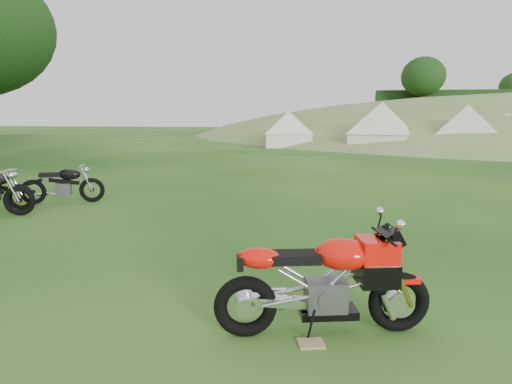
% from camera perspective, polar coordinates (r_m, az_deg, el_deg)
% --- Properties ---
extents(ground, '(120.00, 120.00, 0.00)m').
position_cam_1_polar(ground, '(5.74, -4.42, -9.70)').
color(ground, '#123E0D').
rests_on(ground, ground).
extents(sport_motorcycle, '(1.92, 0.88, 1.12)m').
position_cam_1_polar(sport_motorcycle, '(3.91, 9.05, -10.83)').
color(sport_motorcycle, red).
rests_on(sport_motorcycle, ground).
extents(plywood_board, '(0.26, 0.23, 0.02)m').
position_cam_1_polar(plywood_board, '(3.96, 7.35, -19.37)').
color(plywood_board, tan).
rests_on(plywood_board, ground).
extents(vintage_moto_d, '(1.75, 0.99, 0.90)m').
position_cam_1_polar(vintage_moto_d, '(10.42, -24.42, 1.06)').
color(vintage_moto_d, black).
rests_on(vintage_moto_d, ground).
extents(tent_left, '(3.03, 3.03, 2.33)m').
position_cam_1_polar(tent_left, '(26.36, 4.33, 8.57)').
color(tent_left, silver).
rests_on(tent_left, ground).
extents(tent_mid, '(3.73, 3.73, 2.63)m').
position_cam_1_polar(tent_mid, '(24.83, 16.36, 8.43)').
color(tent_mid, silver).
rests_on(tent_mid, ground).
extents(tent_right, '(3.57, 3.57, 2.53)m').
position_cam_1_polar(tent_right, '(24.98, 26.26, 7.67)').
color(tent_right, beige).
rests_on(tent_right, ground).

